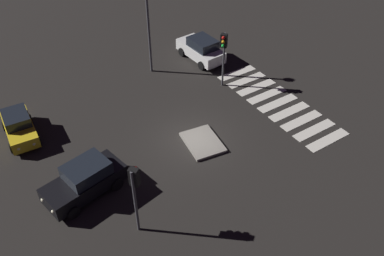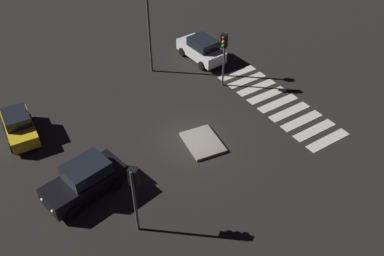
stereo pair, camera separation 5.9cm
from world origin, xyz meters
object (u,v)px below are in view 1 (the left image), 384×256
at_px(car_white, 201,49).
at_px(traffic_light_west, 135,185).
at_px(traffic_island, 203,142).
at_px(traffic_light_east, 224,47).
at_px(car_yellow, 19,126).
at_px(street_lamp, 147,3).
at_px(car_black, 85,180).

bearing_deg(car_white, traffic_light_west, 131.92).
xyz_separation_m(traffic_island, traffic_light_east, (4.42, -4.69, 3.09)).
height_order(car_white, traffic_light_west, traffic_light_west).
bearing_deg(traffic_light_east, traffic_light_west, -0.91).
distance_m(car_white, traffic_light_west, 16.83).
bearing_deg(traffic_island, car_white, -33.41).
relative_size(traffic_island, traffic_light_west, 0.72).
distance_m(car_yellow, street_lamp, 11.74).
bearing_deg(street_lamp, car_white, -98.27).
xyz_separation_m(car_yellow, traffic_light_east, (-2.34, -13.82, 2.37)).
distance_m(traffic_light_east, traffic_light_west, 13.38).
bearing_deg(street_lamp, traffic_light_west, 148.96).
distance_m(traffic_island, traffic_light_west, 7.65).
distance_m(traffic_island, car_black, 7.50).
bearing_deg(traffic_light_west, traffic_light_east, 0.82).
xyz_separation_m(car_black, car_yellow, (6.63, 1.68, -0.14)).
bearing_deg(car_black, car_white, -158.97).
bearing_deg(traffic_island, traffic_light_east, -46.64).
bearing_deg(street_lamp, car_yellow, 102.23).
bearing_deg(car_black, car_yellow, -87.26).
height_order(car_yellow, traffic_light_east, traffic_light_east).
height_order(traffic_island, street_lamp, street_lamp).
bearing_deg(car_white, car_yellow, 92.93).
height_order(car_white, car_yellow, car_white).
bearing_deg(traffic_light_east, car_black, -17.55).
relative_size(car_black, street_lamp, 0.58).
height_order(traffic_island, traffic_light_east, traffic_light_east).
bearing_deg(traffic_light_east, street_lamp, -91.58).
bearing_deg(traffic_island, car_black, 88.96).
bearing_deg(traffic_island, car_yellow, 53.49).
distance_m(traffic_light_west, street_lamp, 14.79).
xyz_separation_m(car_white, traffic_light_west, (-11.90, 11.70, 2.18)).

